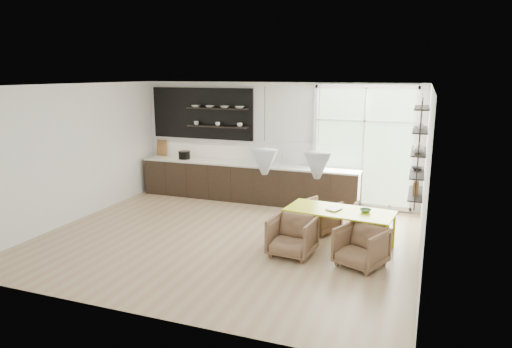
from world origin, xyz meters
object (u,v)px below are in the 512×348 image
Objects in this scene: armchair_front_right at (361,247)px; wire_stool at (275,232)px; armchair_front_left at (292,236)px; dining_table at (339,213)px; armchair_back_right at (370,223)px; armchair_back_left at (319,216)px.

wire_stool is (-1.61, 0.41, -0.08)m from armchair_front_right.
armchair_front_left reaches higher than wire_stool.
armchair_back_right is (0.49, 0.62, -0.33)m from dining_table.
dining_table is 2.83× the size of armchair_back_left.
armchair_back_right reaches higher than armchair_back_left.
wire_stool is (-0.60, -1.03, -0.06)m from armchair_back_left.
armchair_back_left is 1.01m from armchair_back_right.
dining_table is 0.94m from armchair_front_right.
dining_table is 5.00× the size of wire_stool.
dining_table is at bearing 151.18° from armchair_back_left.
armchair_front_right is at bearing -49.59° from dining_table.
armchair_front_right is (0.00, -1.35, 0.01)m from armchair_back_right.
armchair_back_left is 0.92× the size of armchair_front_left.
armchair_front_right is at bearing -14.22° from wire_stool.
wire_stool is (-1.11, -0.33, -0.39)m from dining_table.
armchair_front_left is at bearing -159.50° from armchair_front_right.
armchair_front_right is at bearing 150.20° from armchair_back_left.
armchair_back_left is at bearing 60.01° from wire_stool.
dining_table is at bearing 16.33° from wire_stool.
armchair_back_left is at bearing 132.34° from dining_table.
armchair_back_right is at bearing 113.60° from armchair_front_right.
armchair_front_left is at bearing 45.80° from armchair_back_right.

